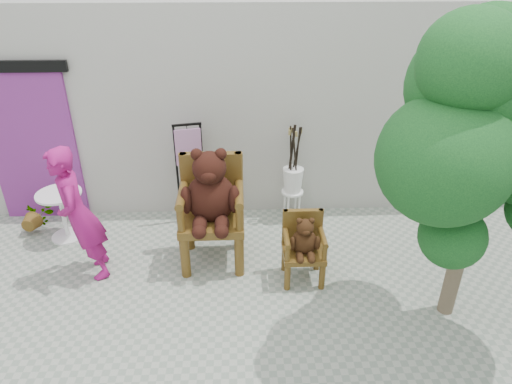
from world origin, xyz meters
TOP-DOWN VIEW (x-y plane):
  - ground_plane at (0.00, 0.00)m, footprint 60.00×60.00m
  - back_wall at (0.00, 3.10)m, footprint 9.00×1.00m
  - doorway at (-3.00, 2.58)m, footprint 1.40×0.11m
  - chair_big at (-0.45, 1.36)m, footprint 0.79×0.83m
  - chair_small at (0.65, 0.95)m, footprint 0.50×0.47m
  - person at (-1.98, 1.11)m, footprint 0.59×0.72m
  - cafe_table at (-2.53, 1.95)m, footprint 0.60×0.60m
  - display_stand at (-0.80, 2.35)m, footprint 0.51×0.43m
  - stool_bucket at (0.67, 2.35)m, footprint 0.32×0.32m
  - tree at (2.08, -0.00)m, footprint 2.27×1.80m
  - potted_plant at (-3.02, 2.18)m, footprint 0.43×0.39m

SIDE VIEW (x-z plane):
  - ground_plane at x=0.00m, z-range 0.00..0.00m
  - potted_plant at x=-3.02m, z-range 0.00..0.45m
  - cafe_table at x=-2.53m, z-range 0.09..0.79m
  - chair_small at x=0.65m, z-range 0.09..0.96m
  - display_stand at x=-0.80m, z-range -0.17..1.34m
  - stool_bucket at x=0.67m, z-range -0.08..1.37m
  - person at x=-1.98m, z-range 0.00..1.71m
  - chair_big at x=-0.45m, z-range 0.12..1.69m
  - doorway at x=-3.00m, z-range 0.00..2.33m
  - back_wall at x=0.00m, z-range 0.00..3.00m
  - tree at x=2.08m, z-range 0.65..3.91m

